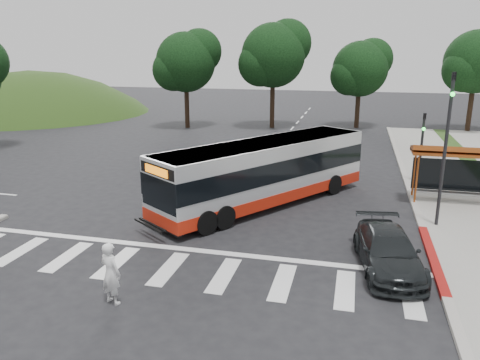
% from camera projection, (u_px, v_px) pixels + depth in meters
% --- Properties ---
extents(ground, '(140.00, 140.00, 0.00)m').
position_uv_depth(ground, '(212.00, 220.00, 20.90)').
color(ground, black).
rests_on(ground, ground).
extents(sidewalk_east, '(4.00, 40.00, 0.12)m').
position_uv_depth(sidewalk_east, '(445.00, 186.00, 25.78)').
color(sidewalk_east, gray).
rests_on(sidewalk_east, ground).
extents(curb_east, '(0.30, 40.00, 0.15)m').
position_uv_depth(curb_east, '(407.00, 184.00, 26.25)').
color(curb_east, '#9E9991').
rests_on(curb_east, ground).
extents(curb_east_red, '(0.32, 6.00, 0.15)m').
position_uv_depth(curb_east_red, '(433.00, 258.00, 16.90)').
color(curb_east_red, maroon).
rests_on(curb_east_red, ground).
extents(hillside_nw, '(44.00, 44.00, 10.00)m').
position_uv_depth(hillside_nw, '(33.00, 113.00, 56.42)').
color(hillside_nw, '#213912').
rests_on(hillside_nw, ground).
extents(crosswalk_ladder, '(18.00, 2.60, 0.01)m').
position_uv_depth(crosswalk_ladder, '(169.00, 269.00, 16.23)').
color(crosswalk_ladder, silver).
rests_on(crosswalk_ladder, ground).
extents(bus_shelter, '(4.20, 1.60, 2.86)m').
position_uv_depth(bus_shelter, '(457.00, 157.00, 22.51)').
color(bus_shelter, '#974519').
rests_on(bus_shelter, sidewalk_east).
extents(traffic_signal_ne_tall, '(0.18, 0.37, 6.50)m').
position_uv_depth(traffic_signal_ne_tall, '(447.00, 138.00, 19.00)').
color(traffic_signal_ne_tall, black).
rests_on(traffic_signal_ne_tall, ground).
extents(traffic_signal_ne_short, '(0.18, 0.37, 4.00)m').
position_uv_depth(traffic_signal_ne_short, '(422.00, 141.00, 25.92)').
color(traffic_signal_ne_short, black).
rests_on(traffic_signal_ne_short, ground).
extents(tree_ne_a, '(6.16, 5.74, 9.30)m').
position_uv_depth(tree_ne_a, '(477.00, 61.00, 41.63)').
color(tree_ne_a, black).
rests_on(tree_ne_a, parking_lot).
extents(tree_north_a, '(6.60, 6.15, 10.17)m').
position_uv_depth(tree_north_a, '(274.00, 54.00, 43.84)').
color(tree_north_a, black).
rests_on(tree_north_a, ground).
extents(tree_north_b, '(5.72, 5.33, 8.43)m').
position_uv_depth(tree_north_b, '(361.00, 68.00, 44.17)').
color(tree_north_b, black).
rests_on(tree_north_b, ground).
extents(tree_north_c, '(6.16, 5.74, 9.30)m').
position_uv_depth(tree_north_c, '(187.00, 61.00, 44.01)').
color(tree_north_c, black).
rests_on(tree_north_c, ground).
extents(transit_bus, '(8.92, 11.41, 3.11)m').
position_uv_depth(transit_bus, '(265.00, 174.00, 22.63)').
color(transit_bus, silver).
rests_on(transit_bus, ground).
extents(pedestrian, '(0.82, 0.67, 1.94)m').
position_uv_depth(pedestrian, '(111.00, 273.00, 13.81)').
color(pedestrian, white).
rests_on(pedestrian, ground).
extents(dark_sedan, '(2.60, 4.90, 1.35)m').
position_uv_depth(dark_sedan, '(388.00, 251.00, 16.04)').
color(dark_sedan, black).
rests_on(dark_sedan, ground).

